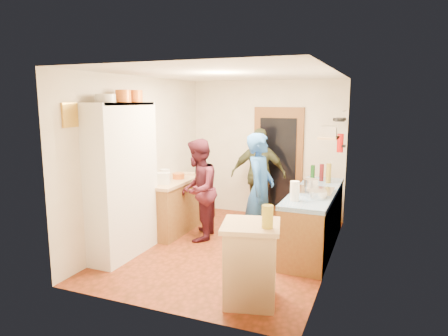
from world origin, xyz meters
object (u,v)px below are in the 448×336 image
Objects in this scene: person_left at (200,189)px; person_back at (259,175)px; hutch_body at (123,181)px; person_hob at (262,191)px; right_counter_base at (314,221)px; island_base at (251,265)px.

person_left is 1.42m from person_back.
hutch_body is 2.05m from person_hob.
person_left is at bearing 86.59° from person_hob.
person_left reaches higher than right_counter_base.
person_hob is 1.37m from person_back.
right_counter_base is 1.27× the size of person_back.
island_base is (2.13, -0.64, -0.67)m from hutch_body.
island_base is at bearing -170.32° from person_hob.
person_left is (0.72, 1.05, -0.28)m from hutch_body.
person_back is (0.58, 1.30, 0.05)m from person_left.
person_hob reaches higher than person_left.
person_hob is at bearing -91.13° from person_back.
hutch_body is 2.70m from person_back.
person_hob is 1.02m from person_left.
right_counter_base is 2.56× the size of island_base.
person_back is at bearing 138.73° from right_counter_base.
hutch_body is 1.26× the size of person_hob.
island_base is 0.49× the size of person_hob.
person_back reaches higher than right_counter_base.
person_hob is (-0.75, -0.25, 0.45)m from right_counter_base.
person_back reaches higher than island_base.
island_base is 0.53× the size of person_left.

